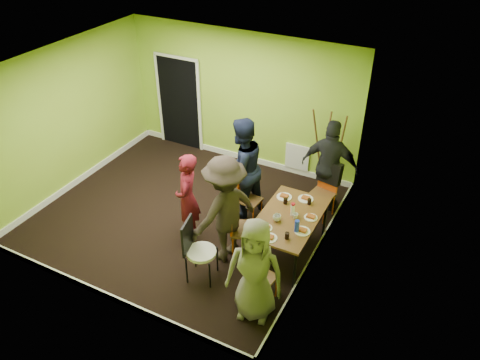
# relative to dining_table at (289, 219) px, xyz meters

# --- Properties ---
(ground) EXTENTS (5.00, 5.00, 0.00)m
(ground) POSITION_rel_dining_table_xyz_m (-2.05, 0.10, -0.70)
(ground) COLOR black
(ground) RESTS_ON ground
(room_walls) EXTENTS (5.04, 4.54, 2.82)m
(room_walls) POSITION_rel_dining_table_xyz_m (-2.07, 0.15, 0.29)
(room_walls) COLOR #96BE30
(room_walls) RESTS_ON ground
(dining_table) EXTENTS (0.90, 1.50, 0.75)m
(dining_table) POSITION_rel_dining_table_xyz_m (0.00, 0.00, 0.00)
(dining_table) COLOR black
(dining_table) RESTS_ON ground
(chair_left_far) EXTENTS (0.38, 0.38, 0.85)m
(chair_left_far) POSITION_rel_dining_table_xyz_m (-1.01, 0.55, -0.22)
(chair_left_far) COLOR #E95915
(chair_left_far) RESTS_ON ground
(chair_left_near) EXTENTS (0.59, 0.59, 1.08)m
(chair_left_near) POSITION_rel_dining_table_xyz_m (-0.69, -0.36, -0.09)
(chair_left_near) COLOR #E95915
(chair_left_near) RESTS_ON ground
(chair_back_end) EXTENTS (0.50, 0.56, 1.03)m
(chair_back_end) POSITION_rel_dining_table_xyz_m (0.18, 1.37, 0.03)
(chair_back_end) COLOR #E95915
(chair_back_end) RESTS_ON ground
(chair_front_end) EXTENTS (0.42, 0.42, 0.89)m
(chair_front_end) POSITION_rel_dining_table_xyz_m (0.03, -1.16, -0.20)
(chair_front_end) COLOR #E95915
(chair_front_end) RESTS_ON ground
(chair_bentwood) EXTENTS (0.49, 0.48, 1.05)m
(chair_bentwood) POSITION_rel_dining_table_xyz_m (-1.02, -1.12, -0.12)
(chair_bentwood) COLOR black
(chair_bentwood) RESTS_ON ground
(easel) EXTENTS (0.67, 0.63, 1.67)m
(easel) POSITION_rel_dining_table_xyz_m (-0.10, 2.13, 0.13)
(easel) COLOR brown
(easel) RESTS_ON ground
(plate_near_left) EXTENTS (0.25, 0.25, 0.01)m
(plate_near_left) POSITION_rel_dining_table_xyz_m (-0.27, 0.45, 0.06)
(plate_near_left) COLOR white
(plate_near_left) RESTS_ON dining_table
(plate_near_right) EXTENTS (0.21, 0.21, 0.01)m
(plate_near_right) POSITION_rel_dining_table_xyz_m (-0.21, -0.43, 0.06)
(plate_near_right) COLOR white
(plate_near_right) RESTS_ON dining_table
(plate_far_back) EXTENTS (0.25, 0.25, 0.01)m
(plate_far_back) POSITION_rel_dining_table_xyz_m (0.07, 0.55, 0.06)
(plate_far_back) COLOR white
(plate_far_back) RESTS_ON dining_table
(plate_far_front) EXTENTS (0.24, 0.24, 0.01)m
(plate_far_front) POSITION_rel_dining_table_xyz_m (-0.07, -0.62, 0.06)
(plate_far_front) COLOR white
(plate_far_front) RESTS_ON dining_table
(plate_wall_back) EXTENTS (0.21, 0.21, 0.01)m
(plate_wall_back) POSITION_rel_dining_table_xyz_m (0.31, 0.12, 0.06)
(plate_wall_back) COLOR white
(plate_wall_back) RESTS_ON dining_table
(plate_wall_front) EXTENTS (0.25, 0.25, 0.01)m
(plate_wall_front) POSITION_rel_dining_table_xyz_m (0.31, -0.25, 0.06)
(plate_wall_front) COLOR white
(plate_wall_front) RESTS_ON dining_table
(thermos) EXTENTS (0.07, 0.07, 0.20)m
(thermos) POSITION_rel_dining_table_xyz_m (0.03, 0.06, 0.15)
(thermos) COLOR white
(thermos) RESTS_ON dining_table
(blue_bottle) EXTENTS (0.07, 0.07, 0.21)m
(blue_bottle) POSITION_rel_dining_table_xyz_m (0.23, -0.29, 0.16)
(blue_bottle) COLOR blue
(blue_bottle) RESTS_ON dining_table
(orange_bottle) EXTENTS (0.04, 0.04, 0.08)m
(orange_bottle) POSITION_rel_dining_table_xyz_m (-0.01, 0.11, 0.09)
(orange_bottle) COLOR #E95915
(orange_bottle) RESTS_ON dining_table
(glass_mid) EXTENTS (0.07, 0.07, 0.10)m
(glass_mid) POSITION_rel_dining_table_xyz_m (-0.19, 0.29, 0.10)
(glass_mid) COLOR black
(glass_mid) RESTS_ON dining_table
(glass_back) EXTENTS (0.06, 0.06, 0.10)m
(glass_back) POSITION_rel_dining_table_xyz_m (0.16, 0.45, 0.10)
(glass_back) COLOR black
(glass_back) RESTS_ON dining_table
(glass_front) EXTENTS (0.07, 0.07, 0.10)m
(glass_front) POSITION_rel_dining_table_xyz_m (0.17, -0.50, 0.11)
(glass_front) COLOR black
(glass_front) RESTS_ON dining_table
(cup_a) EXTENTS (0.13, 0.13, 0.10)m
(cup_a) POSITION_rel_dining_table_xyz_m (-0.13, -0.18, 0.10)
(cup_a) COLOR white
(cup_a) RESTS_ON dining_table
(cup_b) EXTENTS (0.09, 0.09, 0.09)m
(cup_b) POSITION_rel_dining_table_xyz_m (0.10, 0.00, 0.10)
(cup_b) COLOR white
(cup_b) RESTS_ON dining_table
(person_standing) EXTENTS (0.58, 0.69, 1.60)m
(person_standing) POSITION_rel_dining_table_xyz_m (-1.64, -0.37, 0.11)
(person_standing) COLOR maroon
(person_standing) RESTS_ON ground
(person_left_far) EXTENTS (1.02, 1.12, 1.88)m
(person_left_far) POSITION_rel_dining_table_xyz_m (-1.18, 0.66, 0.24)
(person_left_far) COLOR black
(person_left_far) RESTS_ON ground
(person_left_near) EXTENTS (1.10, 1.36, 1.83)m
(person_left_near) POSITION_rel_dining_table_xyz_m (-0.87, -0.50, 0.22)
(person_left_near) COLOR black
(person_left_near) RESTS_ON ground
(person_back_end) EXTENTS (1.05, 0.47, 1.77)m
(person_back_end) POSITION_rel_dining_table_xyz_m (0.16, 1.51, 0.19)
(person_back_end) COLOR #222327
(person_back_end) RESTS_ON ground
(person_front_end) EXTENTS (0.88, 0.66, 1.62)m
(person_front_end) POSITION_rel_dining_table_xyz_m (0.06, -1.37, 0.11)
(person_front_end) COLOR gray
(person_front_end) RESTS_ON ground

